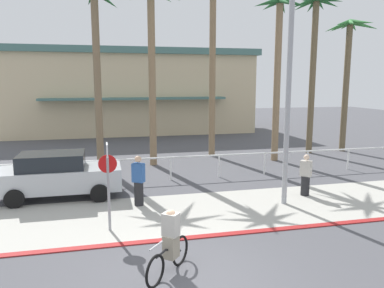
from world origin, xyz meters
TOP-DOWN VIEW (x-y plane):
  - ground_plane at (0.00, 10.00)m, footprint 80.00×80.00m
  - sidewalk_strip at (0.00, 4.20)m, footprint 44.00×4.00m
  - curb_paint at (0.00, 2.20)m, footprint 44.00×0.24m
  - building_backdrop at (0.73, 26.56)m, footprint 20.48×10.55m
  - rail_fence at (-0.00, 8.50)m, footprint 24.37×0.08m
  - stop_sign_bike_lane at (-1.62, 3.24)m, footprint 0.52×0.56m
  - streetlight_curb at (4.42, 4.10)m, footprint 0.24×2.54m
  - palm_tree_0 at (-1.86, 12.02)m, footprint 3.41×3.45m
  - palm_tree_1 at (0.81, 11.69)m, footprint 2.99×2.98m
  - palm_tree_2 at (4.37, 13.36)m, footprint 3.07×3.61m
  - palm_tree_3 at (7.36, 11.30)m, footprint 2.83×3.39m
  - palm_tree_4 at (10.39, 12.86)m, footprint 2.91×3.39m
  - palm_tree_5 at (12.76, 12.93)m, footprint 3.38×3.01m
  - car_silver_1 at (-3.38, 6.90)m, footprint 4.40×2.02m
  - cyclist_black_0 at (-0.34, 0.44)m, footprint 1.22×1.43m
  - pedestrian_0 at (-0.59, 5.30)m, footprint 0.48×0.44m
  - pedestrian_1 at (5.63, 5.04)m, footprint 0.47×0.47m

SIDE VIEW (x-z plane):
  - ground_plane at x=0.00m, z-range 0.00..0.00m
  - sidewalk_strip at x=0.00m, z-range 0.00..0.02m
  - curb_paint at x=0.00m, z-range 0.00..0.03m
  - cyclist_black_0 at x=-0.34m, z-range -0.06..1.44m
  - pedestrian_1 at x=5.63m, z-range -0.07..1.52m
  - pedestrian_0 at x=-0.59m, z-range -0.06..1.71m
  - rail_fence at x=0.00m, z-range 0.31..1.35m
  - car_silver_1 at x=-3.38m, z-range 0.03..1.72m
  - stop_sign_bike_lane at x=-1.62m, z-range 0.40..2.96m
  - building_backdrop at x=0.73m, z-range 0.02..6.90m
  - streetlight_curb at x=4.42m, z-range 0.53..8.03m
  - palm_tree_5 at x=12.76m, z-range 2.09..10.00m
  - palm_tree_3 at x=7.36m, z-range 1.92..10.49m
  - palm_tree_0 at x=-1.86m, z-range 2.05..10.74m
  - palm_tree_1 at x=0.81m, z-range 2.08..10.92m
  - palm_tree_4 at x=10.39m, z-range 2.27..11.37m
  - palm_tree_2 at x=4.37m, z-range 2.48..12.53m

